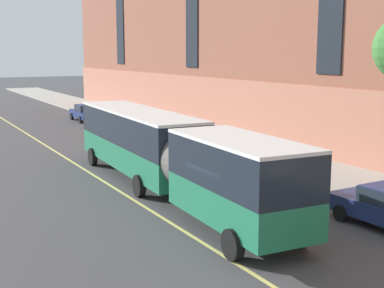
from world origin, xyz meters
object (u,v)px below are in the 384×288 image
(parked_car_navy_1, at_px, (85,113))
(fire_hydrant, at_px, (146,128))
(parked_car_green_2, at_px, (122,124))
(city_bus, at_px, (166,150))

(parked_car_navy_1, relative_size, fire_hydrant, 6.64)
(parked_car_green_2, xyz_separation_m, fire_hydrant, (1.63, -1.06, -0.29))
(city_bus, bearing_deg, parked_car_green_2, 74.66)
(parked_car_green_2, height_order, fire_hydrant, parked_car_green_2)
(parked_car_navy_1, relative_size, parked_car_green_2, 1.11)
(city_bus, xyz_separation_m, parked_car_navy_1, (4.86, 27.50, -1.25))
(city_bus, height_order, parked_car_green_2, city_bus)
(city_bus, relative_size, fire_hydrant, 26.60)
(parked_car_navy_1, height_order, fire_hydrant, parked_car_navy_1)
(city_bus, distance_m, parked_car_green_2, 19.06)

